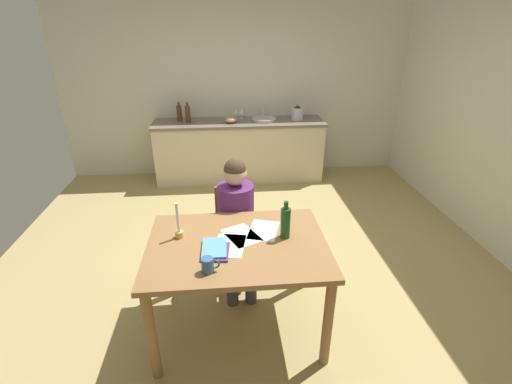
# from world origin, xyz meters

# --- Properties ---
(ground_plane) EXTENTS (5.20, 5.20, 0.04)m
(ground_plane) POSITION_xyz_m (0.00, 0.00, -0.02)
(ground_plane) COLOR tan
(wall_back) EXTENTS (5.20, 0.12, 2.60)m
(wall_back) POSITION_xyz_m (0.00, 2.60, 1.30)
(wall_back) COLOR beige
(wall_back) RESTS_ON ground
(kitchen_counter) EXTENTS (2.52, 0.64, 0.90)m
(kitchen_counter) POSITION_xyz_m (0.00, 2.24, 0.45)
(kitchen_counter) COLOR beige
(kitchen_counter) RESTS_ON ground
(dining_table) EXTENTS (1.30, 0.95, 0.78)m
(dining_table) POSITION_xyz_m (-0.16, -0.82, 0.67)
(dining_table) COLOR olive
(dining_table) RESTS_ON ground
(chair_at_table) EXTENTS (0.42, 0.42, 0.86)m
(chair_at_table) POSITION_xyz_m (-0.15, -0.10, 0.48)
(chair_at_table) COLOR olive
(chair_at_table) RESTS_ON ground
(person_seated) EXTENTS (0.34, 0.60, 1.19)m
(person_seated) POSITION_xyz_m (-0.14, -0.25, 0.68)
(person_seated) COLOR #592666
(person_seated) RESTS_ON ground
(coffee_mug) EXTENTS (0.12, 0.08, 0.10)m
(coffee_mug) POSITION_xyz_m (-0.36, -1.13, 0.83)
(coffee_mug) COLOR #33598C
(coffee_mug) RESTS_ON dining_table
(candlestick) EXTENTS (0.06, 0.06, 0.28)m
(candlestick) POSITION_xyz_m (-0.58, -0.70, 0.86)
(candlestick) COLOR gold
(candlestick) RESTS_ON dining_table
(book_magazine) EXTENTS (0.20, 0.24, 0.02)m
(book_magazine) POSITION_xyz_m (-0.32, -0.92, 0.79)
(book_magazine) COLOR #47316D
(book_magazine) RESTS_ON dining_table
(book_cookery) EXTENTS (0.17, 0.25, 0.03)m
(book_cookery) POSITION_xyz_m (-0.33, -0.89, 0.79)
(book_cookery) COLOR #5494BB
(book_cookery) RESTS_ON dining_table
(paper_letter) EXTENTS (0.26, 0.33, 0.00)m
(paper_letter) POSITION_xyz_m (-0.22, -0.84, 0.78)
(paper_letter) COLOR white
(paper_letter) RESTS_ON dining_table
(paper_bill) EXTENTS (0.28, 0.34, 0.00)m
(paper_bill) POSITION_xyz_m (0.04, -0.66, 0.78)
(paper_bill) COLOR white
(paper_bill) RESTS_ON dining_table
(paper_envelope) EXTENTS (0.32, 0.36, 0.00)m
(paper_envelope) POSITION_xyz_m (-0.13, -0.72, 0.78)
(paper_envelope) COLOR white
(paper_envelope) RESTS_ON dining_table
(wine_bottle_on_table) EXTENTS (0.07, 0.07, 0.29)m
(wine_bottle_on_table) POSITION_xyz_m (0.19, -0.76, 0.90)
(wine_bottle_on_table) COLOR #194C23
(wine_bottle_on_table) RESTS_ON dining_table
(sink_unit) EXTENTS (0.36, 0.36, 0.24)m
(sink_unit) POSITION_xyz_m (0.37, 2.24, 0.92)
(sink_unit) COLOR #B2B7BC
(sink_unit) RESTS_ON kitchen_counter
(bottle_oil) EXTENTS (0.07, 0.07, 0.28)m
(bottle_oil) POSITION_xyz_m (-0.87, 2.33, 1.02)
(bottle_oil) COLOR #593319
(bottle_oil) RESTS_ON kitchen_counter
(bottle_vinegar) EXTENTS (0.08, 0.08, 0.29)m
(bottle_vinegar) POSITION_xyz_m (-0.74, 2.25, 1.02)
(bottle_vinegar) COLOR #593319
(bottle_vinegar) RESTS_ON kitchen_counter
(mixing_bowl) EXTENTS (0.18, 0.18, 0.08)m
(mixing_bowl) POSITION_xyz_m (-0.12, 2.16, 0.94)
(mixing_bowl) COLOR tan
(mixing_bowl) RESTS_ON kitchen_counter
(stovetop_kettle) EXTENTS (0.18, 0.18, 0.22)m
(stovetop_kettle) POSITION_xyz_m (0.87, 2.24, 1.00)
(stovetop_kettle) COLOR #B7BABF
(stovetop_kettle) RESTS_ON kitchen_counter
(wine_glass_near_sink) EXTENTS (0.07, 0.07, 0.15)m
(wine_glass_near_sink) POSITION_xyz_m (0.05, 2.39, 1.01)
(wine_glass_near_sink) COLOR silver
(wine_glass_near_sink) RESTS_ON kitchen_counter
(wine_glass_by_kettle) EXTENTS (0.07, 0.07, 0.15)m
(wine_glass_by_kettle) POSITION_xyz_m (-0.04, 2.39, 1.01)
(wine_glass_by_kettle) COLOR silver
(wine_glass_by_kettle) RESTS_ON kitchen_counter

